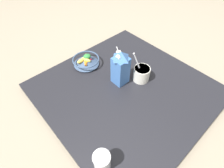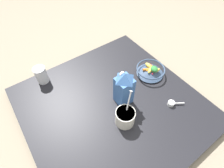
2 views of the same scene
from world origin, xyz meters
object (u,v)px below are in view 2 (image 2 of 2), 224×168
at_px(fruit_bowl, 151,70).
at_px(yogurt_tub, 125,117).
at_px(milk_carton, 124,88).
at_px(drinking_cup, 41,75).

height_order(fruit_bowl, yogurt_tub, yogurt_tub).
height_order(milk_carton, drinking_cup, milk_carton).
xyz_separation_m(fruit_bowl, drinking_cup, (0.65, -0.38, 0.03)).
distance_m(fruit_bowl, milk_carton, 0.32).
xyz_separation_m(milk_carton, drinking_cup, (0.35, -0.45, -0.06)).
xyz_separation_m(fruit_bowl, yogurt_tub, (0.38, 0.19, 0.02)).
distance_m(fruit_bowl, yogurt_tub, 0.43).
distance_m(milk_carton, drinking_cup, 0.57).
height_order(fruit_bowl, drinking_cup, drinking_cup).
bearing_deg(milk_carton, yogurt_tub, 55.68).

